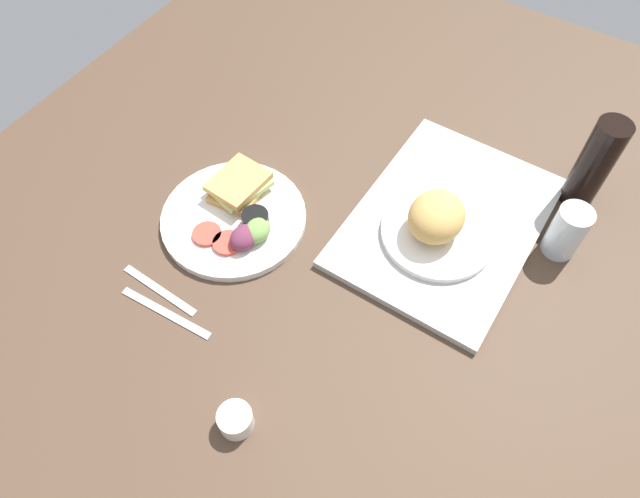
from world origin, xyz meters
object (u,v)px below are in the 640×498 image
(plate_with_salad, at_px, (237,214))
(fork, at_px, (160,290))
(serving_tray, at_px, (446,222))
(knife, at_px, (166,313))
(bread_plate_near, at_px, (437,223))
(drinking_glass, at_px, (567,231))
(soda_bottle, at_px, (594,164))
(espresso_cup, at_px, (236,420))

(plate_with_salad, height_order, fork, plate_with_salad)
(serving_tray, xyz_separation_m, knife, (0.44, -0.34, -0.01))
(bread_plate_near, bearing_deg, fork, -45.36)
(drinking_glass, relative_size, fork, 0.66)
(drinking_glass, bearing_deg, fork, -50.94)
(soda_bottle, relative_size, fork, 1.20)
(knife, bearing_deg, soda_bottle, 47.65)
(espresso_cup, relative_size, fork, 0.33)
(bread_plate_near, distance_m, knife, 0.52)
(plate_with_salad, distance_m, soda_bottle, 0.69)
(espresso_cup, bearing_deg, serving_tray, 168.12)
(serving_tray, xyz_separation_m, drinking_glass, (-0.06, 0.21, 0.05))
(serving_tray, relative_size, knife, 2.37)
(serving_tray, height_order, drinking_glass, drinking_glass)
(drinking_glass, xyz_separation_m, espresso_cup, (0.60, -0.32, -0.04))
(bread_plate_near, distance_m, fork, 0.53)
(plate_with_salad, relative_size, fork, 1.67)
(plate_with_salad, bearing_deg, knife, 3.84)
(knife, bearing_deg, bread_plate_near, 47.48)
(serving_tray, bearing_deg, espresso_cup, -11.88)
(plate_with_salad, distance_m, drinking_glass, 0.62)
(serving_tray, bearing_deg, plate_with_salad, -59.64)
(bread_plate_near, xyz_separation_m, fork, (0.37, -0.37, -0.05))
(espresso_cup, distance_m, knife, 0.24)
(serving_tray, distance_m, bread_plate_near, 0.06)
(serving_tray, relative_size, fork, 2.65)
(serving_tray, xyz_separation_m, soda_bottle, (-0.20, 0.20, 0.09))
(serving_tray, bearing_deg, bread_plate_near, -7.33)
(bread_plate_near, xyz_separation_m, knife, (0.40, -0.33, -0.05))
(espresso_cup, bearing_deg, fork, -114.72)
(soda_bottle, bearing_deg, bread_plate_near, -39.44)
(bread_plate_near, relative_size, soda_bottle, 1.07)
(plate_with_salad, relative_size, drinking_glass, 2.55)
(bread_plate_near, distance_m, plate_with_salad, 0.39)
(drinking_glass, distance_m, espresso_cup, 0.68)
(drinking_glass, relative_size, soda_bottle, 0.55)
(fork, distance_m, knife, 0.05)
(bread_plate_near, bearing_deg, drinking_glass, 116.62)
(espresso_cup, xyz_separation_m, fork, (-0.12, -0.27, -0.02))
(drinking_glass, bearing_deg, plate_with_salad, -64.48)
(serving_tray, bearing_deg, drinking_glass, 106.21)
(bread_plate_near, relative_size, fork, 1.28)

